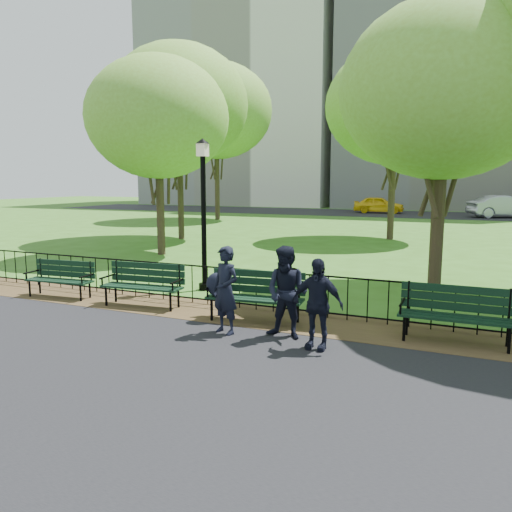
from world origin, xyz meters
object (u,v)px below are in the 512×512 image
at_px(park_bench_main, 239,288).
at_px(tree_mid_w, 178,104).
at_px(tree_far_w, 216,111).
at_px(sedan_silver, 504,207).
at_px(park_bench_left_b, 62,275).
at_px(lamppost, 204,209).
at_px(tree_far_c, 395,105).
at_px(person_left, 225,290).
at_px(park_bench_left_a, 144,280).
at_px(person_mid, 287,292).
at_px(tree_near_w, 158,118).
at_px(person_right, 317,304).
at_px(park_bench_right_a, 457,308).
at_px(tree_near_e, 445,90).
at_px(taxi, 379,205).

bearing_deg(park_bench_main, tree_mid_w, 120.58).
relative_size(tree_far_w, sedan_silver, 2.16).
xyz_separation_m(park_bench_left_b, lamppost, (2.76, 2.08, 1.54)).
relative_size(tree_far_c, person_left, 5.52).
distance_m(park_bench_left_a, sedan_silver, 33.73).
distance_m(park_bench_left_b, person_mid, 6.13).
relative_size(lamppost, tree_far_w, 0.35).
bearing_deg(park_bench_main, park_bench_left_a, 169.18).
relative_size(park_bench_left_a, park_bench_left_b, 1.10).
relative_size(tree_near_w, person_right, 4.75).
distance_m(park_bench_left_a, person_mid, 3.82).
height_order(lamppost, person_right, lamppost).
bearing_deg(park_bench_right_a, park_bench_left_a, -179.84).
height_order(park_bench_main, tree_near_w, tree_near_w).
xyz_separation_m(person_left, sedan_silver, (6.00, 33.68, 0.02)).
distance_m(park_bench_left_b, sedan_silver, 34.47).
relative_size(park_bench_left_a, tree_near_e, 0.26).
xyz_separation_m(lamppost, tree_near_w, (-4.57, 4.75, 2.97)).
height_order(park_bench_left_a, tree_mid_w, tree_mid_w).
bearing_deg(park_bench_right_a, tree_far_w, 126.12).
bearing_deg(person_right, park_bench_right_a, 34.58).
height_order(tree_far_w, person_left, tree_far_w).
height_order(lamppost, person_mid, lamppost).
xyz_separation_m(person_left, person_mid, (1.12, 0.20, 0.02)).
bearing_deg(tree_far_c, park_bench_left_a, -101.14).
xyz_separation_m(park_bench_main, park_bench_left_a, (-2.46, 0.20, -0.07)).
relative_size(person_mid, taxi, 0.40).
relative_size(tree_mid_w, sedan_silver, 1.80).
relative_size(tree_far_c, person_mid, 5.39).
height_order(lamppost, tree_near_e, tree_near_e).
height_order(tree_near_w, tree_far_w, tree_far_w).
distance_m(park_bench_main, park_bench_right_a, 4.04).
relative_size(park_bench_main, tree_near_w, 0.27).
distance_m(tree_near_e, tree_mid_w, 13.89).
relative_size(tree_far_w, person_right, 7.07).
height_order(park_bench_right_a, tree_near_w, tree_near_w).
relative_size(park_bench_right_a, tree_near_e, 0.27).
relative_size(park_bench_left_b, tree_mid_w, 0.19).
bearing_deg(tree_far_w, tree_far_c, -28.76).
xyz_separation_m(park_bench_right_a, lamppost, (-6.09, 1.94, 1.47)).
bearing_deg(taxi, person_right, -177.58).
bearing_deg(park_bench_main, taxi, 89.36).
height_order(park_bench_main, tree_mid_w, tree_mid_w).
distance_m(tree_near_w, person_mid, 11.76).
bearing_deg(sedan_silver, park_bench_left_b, 136.64).
height_order(tree_mid_w, person_right, tree_mid_w).
distance_m(tree_far_c, person_left, 17.20).
xyz_separation_m(tree_near_w, person_right, (8.54, -7.98, -4.27)).
relative_size(park_bench_main, park_bench_right_a, 1.04).
relative_size(person_mid, sedan_silver, 0.33).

